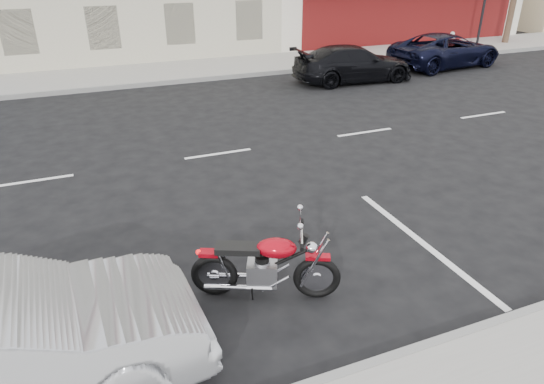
% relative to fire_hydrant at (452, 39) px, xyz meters
% --- Properties ---
extents(ground, '(120.00, 120.00, 0.00)m').
position_rel_fire_hydrant_xyz_m(ground, '(-12.00, -8.50, -0.53)').
color(ground, black).
rests_on(ground, ground).
extents(sidewalk_far, '(80.00, 3.40, 0.15)m').
position_rel_fire_hydrant_xyz_m(sidewalk_far, '(-17.00, 0.20, -0.45)').
color(sidewalk_far, gray).
rests_on(sidewalk_far, ground).
extents(curb_far, '(80.00, 0.12, 0.16)m').
position_rel_fire_hydrant_xyz_m(curb_far, '(-17.00, -1.50, -0.45)').
color(curb_far, gray).
rests_on(curb_far, ground).
extents(fire_hydrant, '(0.20, 0.20, 0.72)m').
position_rel_fire_hydrant_xyz_m(fire_hydrant, '(0.00, 0.00, 0.00)').
color(fire_hydrant, beige).
rests_on(fire_hydrant, sidewalk_far).
extents(motorcycle, '(1.90, 1.01, 1.02)m').
position_rel_fire_hydrant_xyz_m(motorcycle, '(-14.21, -14.08, -0.06)').
color(motorcycle, black).
rests_on(motorcycle, ground).
extents(suv_far, '(4.99, 2.73, 1.33)m').
position_rel_fire_hydrant_xyz_m(suv_far, '(-2.69, -2.76, 0.13)').
color(suv_far, black).
rests_on(suv_far, ground).
extents(car_far, '(4.48, 2.00, 1.28)m').
position_rel_fire_hydrant_xyz_m(car_far, '(-7.47, -3.54, 0.11)').
color(car_far, black).
rests_on(car_far, ground).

